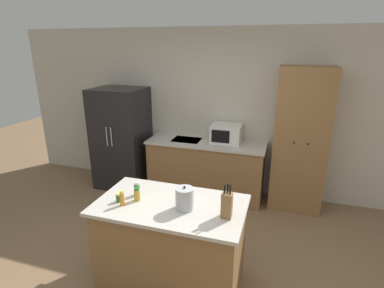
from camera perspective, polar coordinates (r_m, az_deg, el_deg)
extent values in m
plane|color=#846647|center=(3.40, -3.92, -25.01)|extent=(14.00, 14.00, 0.00)
cube|color=beige|center=(4.83, 5.83, 5.91)|extent=(7.20, 0.06, 2.60)
cube|color=black|center=(5.18, -13.24, 1.08)|extent=(0.83, 0.71, 1.68)
cylinder|color=silver|center=(4.86, -15.92, 1.39)|extent=(0.02, 0.02, 0.30)
cylinder|color=silver|center=(4.82, -15.12, 1.31)|extent=(0.02, 0.02, 0.30)
cube|color=olive|center=(4.82, 2.65, -4.85)|extent=(1.79, 0.60, 0.87)
cube|color=beige|center=(4.66, 2.73, 0.27)|extent=(1.83, 0.64, 0.03)
cube|color=#9EA0A3|center=(4.75, -1.04, 0.77)|extent=(0.44, 0.34, 0.01)
cube|color=olive|center=(4.54, 19.90, 0.59)|extent=(0.73, 0.50, 2.07)
sphere|color=black|center=(4.27, 18.88, 0.20)|extent=(0.02, 0.02, 0.02)
sphere|color=black|center=(4.28, 21.22, -0.02)|extent=(0.02, 0.02, 0.02)
cube|color=olive|center=(3.15, -3.94, -18.70)|extent=(1.36, 0.75, 0.87)
cube|color=beige|center=(2.90, -4.14, -11.53)|extent=(1.42, 0.81, 0.03)
cube|color=white|center=(4.63, 6.61, 2.05)|extent=(0.45, 0.39, 0.27)
cube|color=black|center=(4.46, 5.43, 1.43)|extent=(0.27, 0.01, 0.19)
cube|color=olive|center=(2.64, 6.65, -11.54)|extent=(0.09, 0.09, 0.23)
cylinder|color=black|center=(2.57, 6.23, -8.53)|extent=(0.02, 0.02, 0.08)
cylinder|color=black|center=(2.57, 6.81, -8.38)|extent=(0.02, 0.02, 0.09)
cylinder|color=black|center=(2.56, 7.28, -8.62)|extent=(0.02, 0.02, 0.09)
cylinder|color=#337033|center=(3.06, -10.44, -8.57)|extent=(0.06, 0.06, 0.11)
cylinder|color=silver|center=(3.03, -10.51, -7.40)|extent=(0.04, 0.04, 0.02)
cylinder|color=gold|center=(2.96, -10.41, -9.57)|extent=(0.06, 0.06, 0.11)
cylinder|color=#286628|center=(2.93, -10.48, -8.44)|extent=(0.04, 0.04, 0.02)
cylinder|color=#337033|center=(2.99, -13.78, -10.03)|extent=(0.05, 0.05, 0.07)
cylinder|color=#E5DB4C|center=(2.97, -13.84, -9.32)|extent=(0.04, 0.04, 0.01)
cylinder|color=orange|center=(2.91, -13.16, -10.21)|extent=(0.04, 0.04, 0.12)
cylinder|color=#E5DB4C|center=(2.87, -13.27, -8.90)|extent=(0.03, 0.03, 0.03)
cylinder|color=#B2B5B7|center=(2.76, -1.43, -10.36)|extent=(0.17, 0.17, 0.21)
sphere|color=#262628|center=(2.70, -1.44, -8.22)|extent=(0.02, 0.02, 0.02)
cylinder|color=red|center=(5.73, -18.07, -4.29)|extent=(0.12, 0.12, 0.43)
cylinder|color=black|center=(5.64, -18.32, -1.91)|extent=(0.06, 0.06, 0.08)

